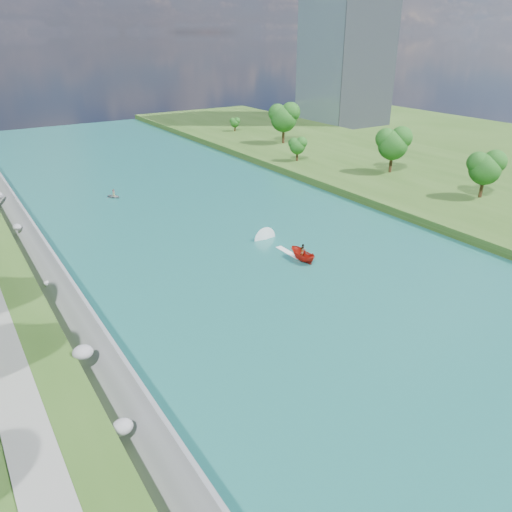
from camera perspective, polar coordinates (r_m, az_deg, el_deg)
ground at (r=54.45m, az=10.97°, el=-6.87°), size 260.00×260.00×0.00m
river_water at (r=68.40m, az=-0.43°, el=0.36°), size 55.00×240.00×0.10m
berm_east at (r=101.95m, az=23.97°, el=6.78°), size 44.00×240.00×1.50m
riprap_bank at (r=58.87m, az=-21.94°, el=-3.79°), size 4.18×236.00×4.58m
office_tower at (r=172.62m, az=10.42°, el=24.61°), size 22.00×22.00×60.00m
trees_east at (r=98.58m, az=18.80°, el=10.53°), size 15.24×136.44×11.87m
motorboat at (r=67.00m, az=4.61°, el=0.48°), size 3.60×18.97×2.11m
raft at (r=95.34m, az=-15.92°, el=6.65°), size 2.88×3.18×1.49m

